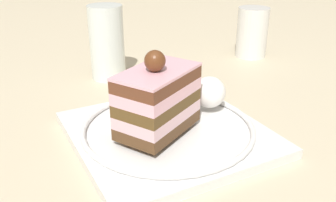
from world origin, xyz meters
TOP-DOWN VIEW (x-y plane):
  - ground_plane at (0.00, 0.00)m, footprint 2.40×2.40m
  - dessert_plate at (-0.02, -0.02)m, footprint 0.24×0.24m
  - cake_slice at (-0.04, -0.03)m, footprint 0.11×0.09m
  - whipped_cream_dollop at (0.05, -0.01)m, footprint 0.04×0.04m
  - fork at (0.03, 0.05)m, footprint 0.08×0.09m
  - drink_glass_near at (0.02, 0.20)m, footprint 0.06×0.06m
  - drink_glass_far at (0.30, 0.14)m, footprint 0.06×0.06m

SIDE VIEW (x-z plane):
  - ground_plane at x=0.00m, z-range 0.00..0.00m
  - dessert_plate at x=-0.02m, z-range 0.00..0.02m
  - fork at x=0.03m, z-range 0.02..0.02m
  - whipped_cream_dollop at x=0.05m, z-range 0.02..0.06m
  - drink_glass_far at x=0.30m, z-range 0.00..0.09m
  - drink_glass_near at x=0.02m, z-range -0.01..0.11m
  - cake_slice at x=-0.04m, z-range 0.01..0.10m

